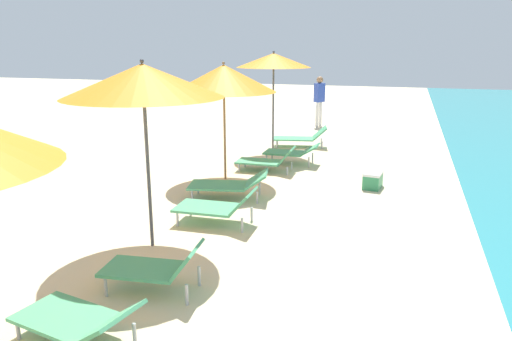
{
  "coord_description": "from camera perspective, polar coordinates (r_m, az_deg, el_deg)",
  "views": [
    {
      "loc": [
        3.56,
        4.33,
        2.85
      ],
      "look_at": [
        1.54,
        10.72,
        1.1
      ],
      "focal_mm": 33.59,
      "sensor_mm": 36.0,
      "label": 1
    }
  ],
  "objects": [
    {
      "name": "lounger_fourth_shoreside",
      "position": [
        7.88,
        -4.63,
        -4.25
      ],
      "size": [
        1.33,
        0.71,
        0.61
      ],
      "rotation": [
        0.0,
        0.0,
        3.18
      ],
      "color": "#4CA572",
      "rests_on": "ground"
    },
    {
      "name": "lounger_fifth_inland",
      "position": [
        9.17,
        -3.18,
        -1.59
      ],
      "size": [
        1.61,
        0.97,
        0.55
      ],
      "rotation": [
        0.0,
        0.0,
        3.36
      ],
      "color": "#4CA572",
      "rests_on": "ground"
    },
    {
      "name": "lounger_fourth_inland",
      "position": [
        5.89,
        -11.9,
        -11.17
      ],
      "size": [
        1.22,
        0.69,
        0.62
      ],
      "rotation": [
        0.0,
        0.0,
        3.26
      ],
      "color": "#4CA572",
      "rests_on": "ground"
    },
    {
      "name": "lounger_third_shoreside",
      "position": [
        5.22,
        -20.43,
        -16.24
      ],
      "size": [
        1.4,
        0.84,
        0.49
      ],
      "rotation": [
        0.0,
        0.0,
        2.96
      ],
      "color": "#4CA572",
      "rests_on": "ground"
    },
    {
      "name": "umbrella_fourth",
      "position": [
        6.73,
        -13.32,
        10.35
      ],
      "size": [
        2.2,
        2.2,
        2.68
      ],
      "color": "#4C4C51",
      "rests_on": "ground"
    },
    {
      "name": "person_walking_near",
      "position": [
        17.56,
        7.55,
        8.8
      ],
      "size": [
        0.38,
        0.42,
        1.79
      ],
      "rotation": [
        0.0,
        0.0,
        5.68
      ],
      "color": "silver",
      "rests_on": "ground"
    },
    {
      "name": "cooler_box",
      "position": [
        10.16,
        13.74,
        -1.09
      ],
      "size": [
        0.39,
        0.56,
        0.34
      ],
      "color": "#338C59",
      "rests_on": "ground"
    },
    {
      "name": "umbrella_fifth",
      "position": [
        10.2,
        -3.86,
        10.89
      ],
      "size": [
        2.21,
        2.21,
        2.53
      ],
      "color": "olive",
      "rests_on": "ground"
    },
    {
      "name": "lounger_fifth_shoreside",
      "position": [
        11.16,
        1.34,
        1.25
      ],
      "size": [
        1.36,
        0.64,
        0.59
      ],
      "rotation": [
        0.0,
        0.0,
        3.18
      ],
      "color": "#4CA572",
      "rests_on": "ground"
    },
    {
      "name": "lounger_farthest_inland",
      "position": [
        11.88,
        4.3,
        2.23
      ],
      "size": [
        1.34,
        0.66,
        0.52
      ],
      "rotation": [
        0.0,
        0.0,
        3.16
      ],
      "color": "#4CA572",
      "rests_on": "ground"
    },
    {
      "name": "lounger_farthest_shoreside",
      "position": [
        13.96,
        5.41,
        3.98
      ],
      "size": [
        1.62,
        0.91,
        0.6
      ],
      "rotation": [
        0.0,
        0.0,
        3.36
      ],
      "color": "#4CA572",
      "rests_on": "ground"
    },
    {
      "name": "umbrella_farthest",
      "position": [
        12.76,
        2.11,
        12.96
      ],
      "size": [
        1.95,
        1.95,
        2.73
      ],
      "color": "#4C4C51",
      "rests_on": "ground"
    }
  ]
}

